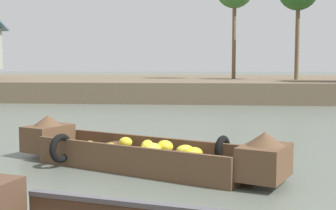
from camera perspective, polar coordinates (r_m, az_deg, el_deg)
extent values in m
plane|color=#596056|center=(13.48, 1.87, -2.55)|extent=(300.00, 300.00, 0.00)
cube|color=brown|center=(30.30, 4.11, 2.59)|extent=(160.00, 20.00, 1.02)
cube|color=brown|center=(7.70, -3.56, -7.84)|extent=(3.90, 2.54, 0.12)
cube|color=brown|center=(8.06, -1.60, -5.48)|extent=(3.49, 1.62, 0.37)
cube|color=brown|center=(7.24, -5.78, -6.70)|extent=(3.49, 1.62, 0.37)
cube|color=brown|center=(6.69, 12.47, -7.21)|extent=(0.94, 1.09, 0.49)
cone|color=brown|center=(6.63, 12.52, -4.29)|extent=(0.74, 0.74, 0.20)
cube|color=brown|center=(9.03, -15.34, -4.12)|extent=(0.94, 1.09, 0.49)
cone|color=brown|center=(8.98, -15.39, -1.94)|extent=(0.74, 0.74, 0.20)
cube|color=brown|center=(8.11, -8.36, -5.33)|extent=(0.58, 0.97, 0.05)
torus|color=black|center=(7.59, 7.12, -5.90)|extent=(0.32, 0.52, 0.52)
torus|color=black|center=(7.95, -13.77, -5.50)|extent=(0.32, 0.52, 0.52)
ellipsoid|color=yellow|center=(8.08, -5.56, -4.86)|extent=(0.26, 0.23, 0.19)
ellipsoid|color=yellow|center=(7.55, -2.72, -5.42)|extent=(0.27, 0.33, 0.23)
ellipsoid|color=yellow|center=(7.68, -7.48, -5.73)|extent=(0.36, 0.33, 0.22)
ellipsoid|color=yellow|center=(7.33, -3.49, -6.21)|extent=(0.33, 0.38, 0.19)
ellipsoid|color=yellow|center=(7.30, -2.10, -5.76)|extent=(0.39, 0.37, 0.21)
ellipsoid|color=yellow|center=(7.13, 3.24, -6.28)|extent=(0.40, 0.34, 0.20)
ellipsoid|color=yellow|center=(8.02, -10.17, -5.39)|extent=(0.25, 0.28, 0.22)
ellipsoid|color=yellow|center=(7.44, -0.41, -5.44)|extent=(0.35, 0.33, 0.22)
ellipsoid|color=gold|center=(7.47, 2.19, -5.89)|extent=(0.38, 0.35, 0.18)
cylinder|color=brown|center=(26.85, 16.49, 8.29)|extent=(0.24, 0.24, 4.78)
cylinder|color=brown|center=(28.07, 8.60, 8.72)|extent=(0.24, 0.24, 5.21)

